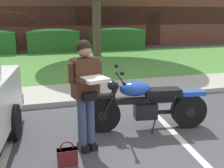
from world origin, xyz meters
The scene contains 11 objects.
ground_plane centered at (0.00, 0.00, 0.00)m, with size 140.00×140.00×0.00m, color #424247.
curb_strip centered at (0.00, 2.95, 0.06)m, with size 60.00×0.20×0.12m, color #B7B2A8.
concrete_walk centered at (0.00, 3.80, 0.04)m, with size 60.00×1.50×0.08m, color #B7B2A8.
grass_lawn centered at (0.00, 7.83, 0.03)m, with size 60.00×6.55×0.06m, color #518E3D.
stall_stripe_1 centered at (0.07, 0.20, 0.00)m, with size 0.12×4.40×0.01m, color silver.
motorcycle centered at (-0.21, 1.20, 0.48)m, with size 2.24×0.82×1.18m.
rider_person centered at (-1.47, 0.76, 1.01)m, with size 0.54×0.64×1.70m.
handbag centered at (-1.83, 0.40, 0.14)m, with size 0.28×0.13×0.36m.
hedge_center_left centered at (-1.19, 11.37, 0.65)m, with size 2.60×0.90×1.24m.
hedge_center_right centered at (2.27, 11.37, 0.65)m, with size 2.95×0.90×1.24m.
brick_building centered at (0.09, 16.99, 1.76)m, with size 25.14×8.34×3.52m.
Camera 1 is at (-2.16, -3.05, 2.09)m, focal length 43.62 mm.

